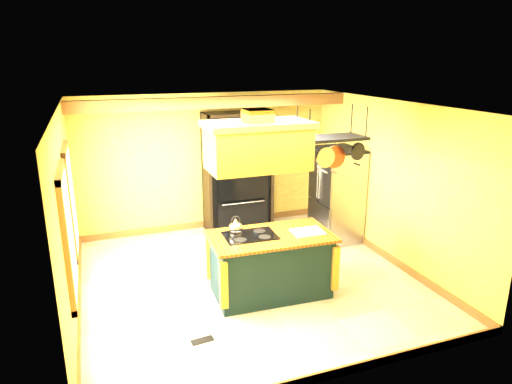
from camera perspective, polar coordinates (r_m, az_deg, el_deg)
floor at (r=7.29m, az=-0.94°, el=-10.85°), size 5.00×5.00×0.00m
ceiling at (r=6.51m, az=-1.05°, el=10.77°), size 5.00×5.00×0.00m
wall_back at (r=9.10m, az=-6.18°, el=3.72°), size 5.00×0.02×2.70m
wall_front at (r=4.65m, az=9.31°, el=-9.26°), size 5.00×0.02×2.70m
wall_left at (r=6.45m, az=-22.50°, el=-2.88°), size 0.02×5.00×2.70m
wall_right at (r=7.92m, az=16.36°, el=1.20°), size 0.02×5.00×2.70m
ceiling_beam at (r=8.13m, az=-5.04°, el=11.09°), size 5.00×0.15×0.20m
window_near at (r=5.68m, az=-22.43°, el=-4.91°), size 0.06×1.06×1.56m
window_far at (r=7.01m, az=-22.13°, el=-0.91°), size 0.06×1.06×1.56m
kitchen_island at (r=6.71m, az=1.80°, el=-8.95°), size 1.80×1.05×1.11m
range_hood at (r=6.08m, az=0.22°, el=6.02°), size 1.41×0.80×0.80m
pot_rack at (r=6.56m, az=9.33°, el=5.91°), size 1.03×0.49×0.91m
refrigerator at (r=8.67m, az=10.03°, el=-0.61°), size 0.75×0.88×1.72m
hutch at (r=9.11m, az=-2.35°, el=0.92°), size 1.33×0.60×2.35m
floor_register at (r=5.94m, az=-6.73°, el=-17.94°), size 0.29×0.14×0.01m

